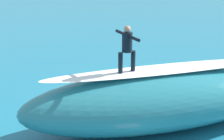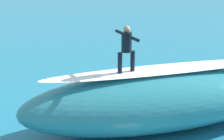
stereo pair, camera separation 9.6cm
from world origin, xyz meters
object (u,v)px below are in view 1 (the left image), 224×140
(surfboard_paddling, at_px, (102,85))
(surfboard_riding, at_px, (127,73))
(surfer_paddling, at_px, (100,82))
(surfer_riding, at_px, (127,46))

(surfboard_paddling, bearing_deg, surfboard_riding, -136.57)
(surfboard_paddling, bearing_deg, surfer_paddling, -180.00)
(surfer_paddling, bearing_deg, surfboard_riding, -135.29)
(surfboard_riding, height_order, surfer_riding, surfer_riding)
(surfboard_riding, bearing_deg, surfboard_paddling, -103.41)
(surfer_riding, bearing_deg, surfboard_riding, -176.66)
(surfer_riding, bearing_deg, surfer_paddling, -102.13)
(surfer_riding, relative_size, surfboard_paddling, 0.75)
(surfer_paddling, bearing_deg, surfer_riding, -135.29)
(surfer_riding, height_order, surfboard_paddling, surfer_riding)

